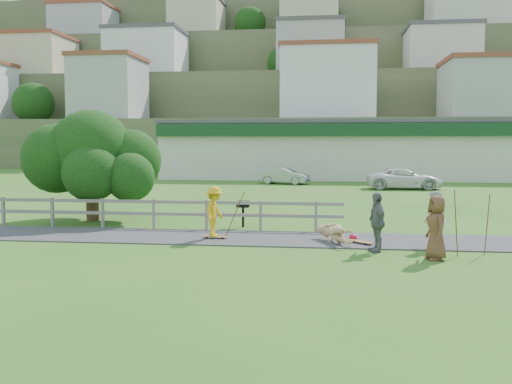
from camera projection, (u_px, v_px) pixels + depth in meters
ground at (248, 247)px, 17.47m from camera, size 260.00×260.00×0.00m
path at (254, 238)px, 18.95m from camera, size 34.00×3.00×0.04m
fence at (138, 209)px, 21.25m from camera, size 15.05×0.10×1.10m
strip_mall at (347, 149)px, 51.26m from camera, size 32.50×10.75×5.10m
hillside at (317, 82)px, 106.44m from camera, size 220.00×67.00×47.50m
skater_rider at (215, 215)px, 18.73m from camera, size 0.79×1.16×1.66m
skater_fallen at (334, 233)px, 18.04m from camera, size 1.80×1.26×0.66m
spectator_a at (435, 220)px, 17.22m from camera, size 0.82×0.96×1.74m
spectator_b at (377, 222)px, 16.64m from camera, size 0.70×1.11×1.75m
spectator_c at (436, 228)px, 15.50m from camera, size 0.71×0.95×1.77m
car_silver at (284, 176)px, 43.75m from camera, size 4.05×2.33×1.26m
car_white at (404, 179)px, 38.94m from camera, size 5.13×2.48×1.41m
tree at (92, 176)px, 23.17m from camera, size 5.35×5.35×3.67m
bbq at (243, 214)px, 21.47m from camera, size 0.46×0.36×1.00m
longboard_rider at (215, 238)px, 18.79m from camera, size 0.85×0.30×0.09m
longboard_fallen at (360, 243)px, 17.87m from camera, size 0.86×0.81×0.11m
helmet at (353, 238)px, 18.33m from camera, size 0.25×0.25×0.25m
pole_rider at (235, 213)px, 19.04m from camera, size 0.03×0.03×1.70m
pole_spec_left at (456, 223)px, 15.95m from camera, size 0.03×0.03×1.88m
pole_spec_right at (487, 224)px, 16.30m from camera, size 0.03×0.03×1.72m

